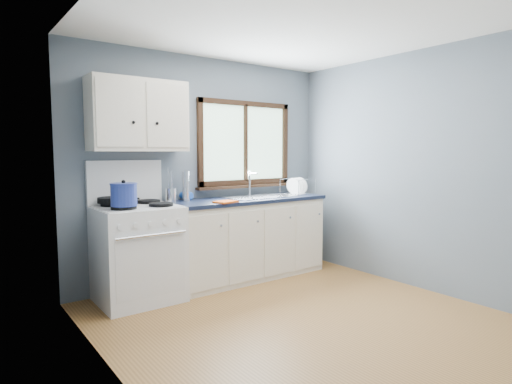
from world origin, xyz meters
TOP-DOWN VIEW (x-y plane):
  - floor at (0.00, 0.00)m, footprint 3.20×3.60m
  - ceiling at (0.00, 0.00)m, footprint 3.20×3.60m
  - wall_back at (0.00, 1.81)m, footprint 3.20×0.02m
  - wall_left at (-1.61, 0.00)m, footprint 0.02×3.60m
  - wall_right at (1.61, 0.00)m, footprint 0.02×3.60m
  - gas_range at (-0.95, 1.47)m, footprint 0.76×0.69m
  - base_cabinets at (0.36, 1.49)m, footprint 1.85×0.60m
  - countertop at (0.36, 1.49)m, footprint 1.89×0.64m
  - sink at (0.54, 1.49)m, footprint 0.84×0.46m
  - window at (0.54, 1.77)m, footprint 1.36×0.10m
  - upper_cabinets at (-0.85, 1.63)m, footprint 0.95×0.35m
  - skillet at (-1.14, 1.61)m, footprint 0.41×0.30m
  - stockpot at (-1.13, 1.30)m, footprint 0.25×0.25m
  - utensil_crock at (-0.51, 1.64)m, footprint 0.13×0.13m
  - thermos at (-0.34, 1.64)m, footprint 0.09×0.09m
  - soap_bottle at (-0.27, 1.66)m, footprint 0.11×0.11m
  - dish_towel at (-0.08, 1.26)m, footprint 0.26×0.21m
  - dish_rack at (1.14, 1.50)m, footprint 0.45×0.38m

SIDE VIEW (x-z plane):
  - floor at x=0.00m, z-range -0.02..0.00m
  - base_cabinets at x=0.36m, z-range -0.03..0.85m
  - gas_range at x=-0.95m, z-range -0.19..1.17m
  - sink at x=0.54m, z-range 0.64..1.08m
  - countertop at x=0.36m, z-range 0.88..0.92m
  - dish_towel at x=-0.08m, z-range 0.92..0.94m
  - dish_rack at x=1.14m, z-range 0.87..1.08m
  - skillet at x=-1.14m, z-range 0.96..1.01m
  - utensil_crock at x=-0.51m, z-range 0.81..1.18m
  - soap_bottle at x=-0.27m, z-range 0.92..1.16m
  - stockpot at x=-1.13m, z-range 0.95..1.18m
  - thermos at x=-0.34m, z-range 0.92..1.24m
  - wall_back at x=0.00m, z-range 0.00..2.50m
  - wall_left at x=-1.61m, z-range 0.00..2.50m
  - wall_right at x=1.61m, z-range 0.00..2.50m
  - window at x=0.54m, z-range 0.96..1.99m
  - upper_cabinets at x=-0.85m, z-range 1.45..2.15m
  - ceiling at x=0.00m, z-range 2.50..2.52m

